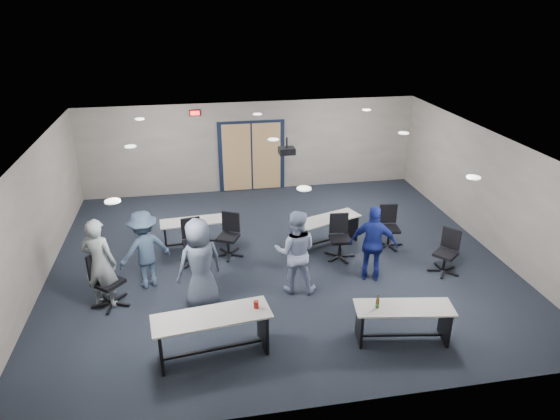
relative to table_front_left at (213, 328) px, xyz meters
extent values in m
plane|color=black|center=(1.62, 3.06, -0.54)|extent=(10.00, 10.00, 0.00)
cube|color=gray|center=(1.62, 7.56, 0.81)|extent=(10.00, 0.04, 2.70)
cube|color=gray|center=(1.62, -1.44, 0.81)|extent=(10.00, 0.04, 2.70)
cube|color=gray|center=(-3.38, 3.06, 0.81)|extent=(0.04, 9.00, 2.70)
cube|color=gray|center=(6.62, 3.06, 0.81)|extent=(0.04, 9.00, 2.70)
cube|color=silver|center=(1.62, 3.06, 2.16)|extent=(10.00, 9.00, 0.04)
cube|color=black|center=(1.62, 7.53, 0.51)|extent=(2.00, 0.06, 2.20)
cube|color=tan|center=(1.17, 7.51, 0.51)|extent=(0.85, 0.04, 2.05)
cube|color=tan|center=(2.07, 7.51, 0.51)|extent=(0.85, 0.04, 2.05)
cube|color=black|center=(0.02, 7.51, 1.91)|extent=(0.32, 0.05, 0.18)
cube|color=#FF0C0C|center=(0.02, 7.48, 1.91)|extent=(0.26, 0.02, 0.12)
cylinder|color=black|center=(1.92, 3.56, 2.04)|extent=(0.04, 0.04, 0.24)
cube|color=black|center=(1.92, 3.56, 1.86)|extent=(0.35, 0.30, 0.14)
cylinder|color=black|center=(1.92, 3.41, 1.86)|extent=(0.08, 0.03, 0.08)
cube|color=#A2A199|center=(-0.01, 0.00, 0.23)|extent=(1.99, 0.87, 0.03)
cube|color=black|center=(-0.86, -0.10, -0.16)|extent=(0.12, 0.59, 0.75)
cube|color=black|center=(0.84, 0.10, -0.16)|extent=(0.12, 0.59, 0.75)
cube|color=black|center=(-0.01, 0.00, -0.43)|extent=(1.71, 0.26, 0.04)
cylinder|color=#AB2016|center=(0.74, 0.09, 0.31)|extent=(0.09, 0.09, 0.13)
cube|color=#A2A199|center=(3.24, -0.19, 0.13)|extent=(1.74, 0.82, 0.03)
cube|color=black|center=(2.51, -0.07, -0.21)|extent=(0.13, 0.51, 0.65)
cube|color=black|center=(3.98, -0.31, -0.21)|extent=(0.13, 0.51, 0.65)
cube|color=black|center=(3.24, -0.19, -0.44)|extent=(1.48, 0.28, 0.04)
cube|color=#A2A199|center=(-0.17, 4.03, 0.11)|extent=(1.67, 0.67, 0.03)
cube|color=black|center=(-0.90, 3.98, -0.22)|extent=(0.08, 0.50, 0.64)
cube|color=black|center=(0.56, 4.09, -0.22)|extent=(0.08, 0.50, 0.64)
cube|color=black|center=(-0.17, 4.03, -0.45)|extent=(1.46, 0.15, 0.04)
cube|color=#A2A199|center=(2.90, 3.57, 0.12)|extent=(1.76, 1.08, 0.03)
cube|color=black|center=(2.20, 3.32, -0.21)|extent=(0.21, 0.50, 0.65)
cube|color=black|center=(3.60, 3.82, -0.21)|extent=(0.21, 0.50, 0.65)
cube|color=black|center=(2.90, 3.57, -0.45)|extent=(1.41, 0.54, 0.04)
imported|color=gray|center=(-1.99, 1.86, 0.38)|extent=(0.78, 0.64, 1.83)
imported|color=#4D576A|center=(-0.14, 1.51, 0.37)|extent=(1.04, 0.87, 1.82)
imported|color=#9BA7CD|center=(1.75, 1.72, 0.34)|extent=(0.99, 0.85, 1.75)
imported|color=navy|center=(3.43, 1.85, 0.29)|extent=(1.05, 0.74, 1.66)
imported|color=#374A64|center=(-1.21, 2.43, 0.29)|extent=(1.23, 1.02, 1.66)
camera|label=1|loc=(-0.12, -6.81, 5.05)|focal=32.00mm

